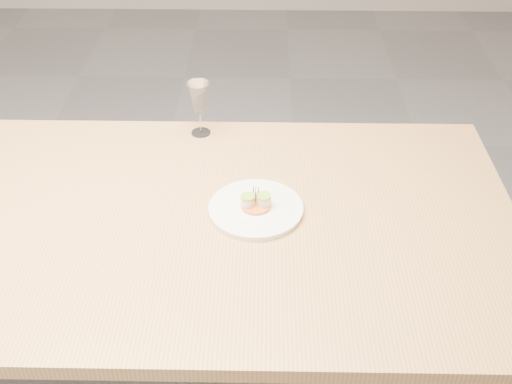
{
  "coord_description": "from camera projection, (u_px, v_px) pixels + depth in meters",
  "views": [
    {
      "loc": [
        0.52,
        -1.33,
        1.82
      ],
      "look_at": [
        0.5,
        0.05,
        0.8
      ],
      "focal_mm": 45.0,
      "sensor_mm": 36.0,
      "label": 1
    }
  ],
  "objects": [
    {
      "name": "dining_table",
      "position": [
        75.0,
        234.0,
        1.76
      ],
      "size": [
        2.4,
        1.0,
        0.75
      ],
      "color": "tan",
      "rests_on": "ground"
    },
    {
      "name": "wine_glass_2",
      "position": [
        199.0,
        99.0,
        1.98
      ],
      "size": [
        0.07,
        0.07,
        0.18
      ],
      "color": "white",
      "rests_on": "dining_table"
    },
    {
      "name": "dinner_plate",
      "position": [
        256.0,
        208.0,
        1.72
      ],
      "size": [
        0.26,
        0.26,
        0.07
      ],
      "rotation": [
        0.0,
        0.0,
        -0.04
      ],
      "color": "white",
      "rests_on": "dining_table"
    }
  ]
}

